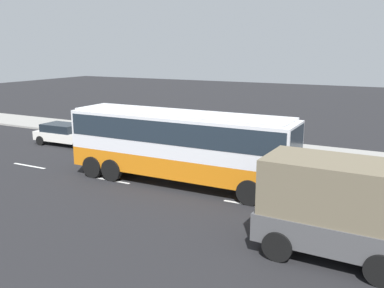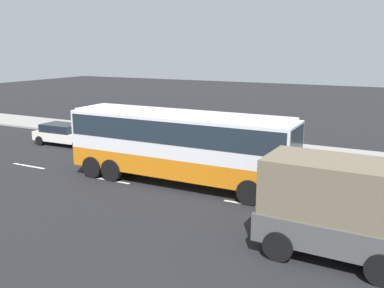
# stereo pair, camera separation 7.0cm
# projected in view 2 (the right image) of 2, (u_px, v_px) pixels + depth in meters

# --- Properties ---
(ground_plane) EXTENTS (120.00, 120.00, 0.00)m
(ground_plane) POSITION_uv_depth(u_px,v_px,m) (195.00, 180.00, 21.14)
(ground_plane) COLOR black
(sidewalk_curb) EXTENTS (80.00, 4.00, 0.15)m
(sidewalk_curb) POSITION_uv_depth(u_px,v_px,m) (249.00, 146.00, 28.06)
(sidewalk_curb) COLOR gray
(sidewalk_curb) RESTS_ON ground_plane
(lane_centreline) EXTENTS (26.73, 0.16, 0.01)m
(lane_centreline) POSITION_uv_depth(u_px,v_px,m) (125.00, 183.00, 20.66)
(lane_centreline) COLOR white
(lane_centreline) RESTS_ON ground_plane
(coach_bus) EXTENTS (11.23, 2.63, 3.50)m
(coach_bus) POSITION_uv_depth(u_px,v_px,m) (179.00, 140.00, 20.10)
(coach_bus) COLOR orange
(coach_bus) RESTS_ON ground_plane
(car_white_minivan) EXTENTS (4.56, 1.99, 1.43)m
(car_white_minivan) POSITION_uv_depth(u_px,v_px,m) (65.00, 134.00, 28.61)
(car_white_minivan) COLOR white
(car_white_minivan) RESTS_ON ground_plane
(pedestrian_near_curb) EXTENTS (0.32, 0.32, 1.61)m
(pedestrian_near_curb) POSITION_uv_depth(u_px,v_px,m) (251.00, 131.00, 28.07)
(pedestrian_near_curb) COLOR #38334C
(pedestrian_near_curb) RESTS_ON sidewalk_curb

